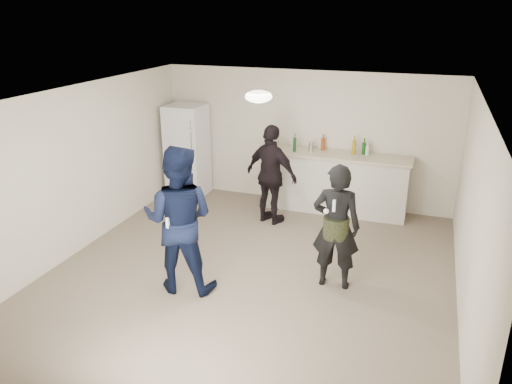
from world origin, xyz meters
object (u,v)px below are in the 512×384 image
(fridge, at_px, (187,151))
(spectator, at_px, (272,175))
(counter, at_px, (334,184))
(shaker, at_px, (311,146))
(man, at_px, (179,220))
(woman, at_px, (336,227))

(fridge, relative_size, spectator, 1.04)
(spectator, bearing_deg, counter, -116.80)
(fridge, distance_m, shaker, 2.47)
(fridge, bearing_deg, man, -64.95)
(fridge, height_order, woman, fridge)
(man, xyz_separation_m, woman, (1.91, 0.73, -0.12))
(man, bearing_deg, spectator, -110.32)
(shaker, height_order, spectator, spectator)
(counter, relative_size, spectator, 1.50)
(counter, bearing_deg, fridge, -178.62)
(counter, xyz_separation_m, woman, (0.52, -2.61, 0.33))
(fridge, distance_m, man, 3.61)
(man, bearing_deg, woman, -168.69)
(fridge, xyz_separation_m, man, (1.53, -3.27, 0.08))
(counter, height_order, spectator, spectator)
(spectator, bearing_deg, shaker, -96.84)
(counter, bearing_deg, man, -112.52)
(counter, bearing_deg, shaker, 174.98)
(woman, distance_m, spectator, 2.26)
(man, distance_m, spectator, 2.51)
(fridge, xyz_separation_m, shaker, (2.45, 0.11, 0.28))
(shaker, bearing_deg, man, -105.24)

